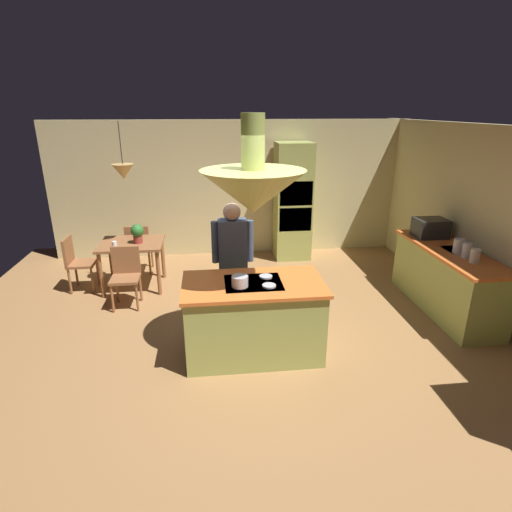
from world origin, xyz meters
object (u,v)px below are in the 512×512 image
Objects in this scene: chair_by_back_wall at (139,245)px; canister_tea at (459,246)px; person_at_island at (233,257)px; microwave_on_counter at (430,228)px; chair_at_corner at (76,260)px; potted_plant_on_table at (137,233)px; cooking_pot_on_cooktop at (240,281)px; dining_table at (132,249)px; cup_on_table at (114,244)px; canister_sugar at (467,250)px; chair_facing_island at (126,273)px; canister_flour at (475,256)px; kitchen_island at (253,318)px; oven_tower at (293,202)px.

chair_by_back_wall is 5.01m from canister_tea.
person_at_island reaches higher than microwave_on_counter.
person_at_island is at bearing 178.89° from canister_tea.
chair_at_corner is 5.48m from microwave_on_counter.
chair_by_back_wall is 2.90× the size of potted_plant_on_table.
microwave_on_counter reaches higher than cooking_pot_on_cooktop.
chair_at_corner is (-0.87, -0.00, -0.14)m from dining_table.
cooking_pot_on_cooktop is at bearing -152.95° from microwave_on_counter.
canister_sugar is at bearing -16.63° from cup_on_table.
chair_facing_island is 4.72m from canister_flour.
canister_tea is (3.02, -0.06, 0.05)m from person_at_island.
canister_flour is at bearing -90.00° from canister_sugar.
microwave_on_counter is (0.00, 0.92, 0.04)m from canister_sugar.
kitchen_island is at bearing -75.57° from person_at_island.
dining_table is at bearing 90.00° from chair_by_back_wall.
canister_tea is 0.74m from microwave_on_counter.
dining_table is at bearing 44.09° from cup_on_table.
cup_on_table is at bearing 75.84° from chair_by_back_wall.
oven_tower is at bearing 71.26° from kitchen_island.
canister_flour is 3.03m from cooking_pot_on_cooktop.
canister_flour is (4.54, -1.18, 0.49)m from chair_facing_island.
person_at_island is 9.20× the size of cooking_pot_on_cooktop.
dining_table is 10.81× the size of cup_on_table.
kitchen_island is 3.22m from microwave_on_counter.
canister_flour is 0.90× the size of canister_sugar.
cooking_pot_on_cooktop is at bearing -49.21° from cup_on_table.
potted_plant_on_table is 1.65× the size of canister_flour.
canister_tea is (4.54, -2.07, 0.50)m from chair_by_back_wall.
canister_flour is at bearing -21.65° from dining_table.
chair_facing_island is at bearing -63.73° from cup_on_table.
canister_flour is at bearing -108.43° from chair_at_corner.
chair_facing_island is 4.28× the size of canister_sugar.
cooking_pot_on_cooktop is (-1.26, -3.37, -0.10)m from oven_tower.
oven_tower is 12.06× the size of cooking_pot_on_cooktop.
cooking_pot_on_cooktop reaches higher than dining_table.
person_at_island is 3.10m from microwave_on_counter.
chair_facing_island and chair_at_corner have the same top height.
cooking_pot_on_cooktop reaches higher than kitchen_island.
chair_by_back_wall is at bearing 90.00° from chair_facing_island.
chair_by_back_wall is 9.67× the size of cup_on_table.
microwave_on_counter is 2.56× the size of cooking_pot_on_cooktop.
dining_table is 0.64m from chair_facing_island.
potted_plant_on_table reaches higher than chair_at_corner.
chair_at_corner is 1.89× the size of microwave_on_counter.
chair_by_back_wall is 4.76m from microwave_on_counter.
microwave_on_counter is at bearing -0.90° from chair_facing_island.
chair_by_back_wall is (-1.70, 2.73, 0.05)m from kitchen_island.
person_at_island is 9.09× the size of canister_flour.
chair_by_back_wall is 5.09m from canister_sugar.
cup_on_table is at bearing -135.91° from dining_table.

